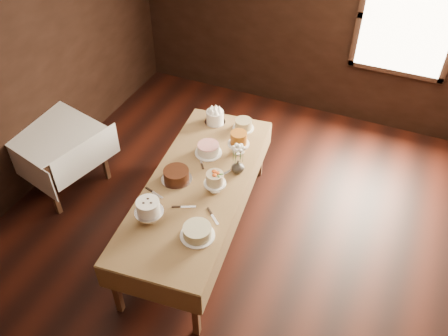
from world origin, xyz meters
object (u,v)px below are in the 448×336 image
cake_swirl (149,212)px  cake_server_c (200,159)px  cake_cream (197,232)px  cake_meringue (215,117)px  cake_lattice (208,150)px  cake_server_e (157,195)px  cake_speckled (243,125)px  cake_chocolate (176,175)px  cake_flowers (215,183)px  display_table (197,187)px  side_table (52,138)px  cake_server_d (228,171)px  cake_server_b (215,219)px  flower_vase (238,166)px  cake_caramel (239,144)px  cake_server_a (188,207)px

cake_swirl → cake_server_c: bearing=86.8°
cake_cream → cake_server_c: 1.09m
cake_meringue → cake_lattice: size_ratio=0.97×
cake_cream → cake_server_e: (-0.61, 0.32, -0.05)m
cake_speckled → cake_chocolate: cake_chocolate is taller
cake_swirl → cake_flowers: bearing=57.1°
cake_flowers → cake_swirl: 0.74m
display_table → cake_swirl: size_ratio=8.97×
side_table → cake_server_d: side_table is taller
cake_server_e → cake_server_c: bearing=92.1°
cake_meringue → cake_server_c: (0.14, -0.69, -0.07)m
cake_lattice → cake_server_b: bearing=-61.4°
side_table → cake_swirl: size_ratio=3.94×
cake_swirl → cake_server_b: cake_swirl is taller
cake_cream → cake_meringue: bearing=109.3°
side_table → flower_vase: 2.29m
cake_caramel → cake_server_d: (0.03, -0.35, -0.12)m
cake_lattice → flower_vase: (0.42, -0.15, 0.02)m
cake_server_a → cake_server_c: bearing=80.9°
cake_server_d → cake_flowers: bearing=-157.2°
display_table → cake_server_a: cake_server_a is taller
cake_cream → cake_server_d: 0.93m
cake_server_b → cake_server_e: (-0.67, 0.07, 0.00)m
cake_flowers → cake_server_d: bearing=87.8°
cake_swirl → cake_server_b: 0.63m
cake_chocolate → cake_server_d: (0.44, 0.33, -0.06)m
cake_caramel → cake_server_e: size_ratio=1.16×
cake_lattice → cake_server_c: bearing=-104.2°
cake_chocolate → cake_server_b: size_ratio=1.57×
cake_cream → cake_server_b: (0.06, 0.25, -0.05)m
display_table → side_table: bearing=177.8°
cake_swirl → cake_server_a: 0.41m
cake_caramel → cake_server_e: bearing=-117.1°
cake_meringue → cake_speckled: (0.36, 0.02, -0.02)m
cake_server_a → cake_server_b: bearing=-34.4°
cake_meringue → cake_server_a: bearing=-76.1°
side_table → cake_chocolate: 1.75m
cake_lattice → flower_vase: flower_vase is taller
side_table → cake_caramel: size_ratio=4.14×
cake_speckled → cake_caramel: cake_caramel is taller
cake_swirl → flower_vase: (0.50, 0.97, -0.04)m
cake_lattice → cake_server_c: size_ratio=1.26×
cake_speckled → flower_vase: size_ratio=1.77×
cake_caramel → cake_server_d: size_ratio=1.16×
side_table → cake_caramel: cake_caramel is taller
cake_speckled → cake_meringue: bearing=-176.3°
cake_speckled → cake_server_d: cake_speckled is taller
cake_server_e → flower_vase: size_ratio=1.67×
cake_speckled → cake_server_a: cake_speckled is taller
cake_caramel → cake_server_b: size_ratio=1.16×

